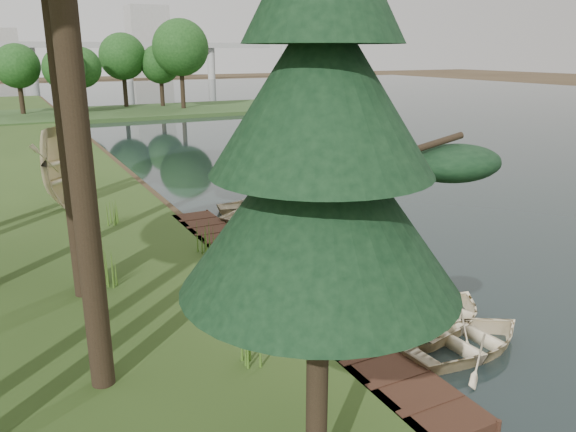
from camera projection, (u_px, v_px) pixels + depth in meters
name	position (u px, v px, depth m)	size (l,w,h in m)	color
ground	(319.00, 278.00, 17.60)	(300.00, 300.00, 0.00)	#3D2F1D
water	(503.00, 134.00, 47.85)	(130.00, 200.00, 0.05)	black
boardwalk	(273.00, 283.00, 16.86)	(1.60, 16.00, 0.30)	#351E14
peninsula	(157.00, 111.00, 63.64)	(50.00, 14.00, 0.45)	#2E4920
far_trees	(122.00, 54.00, 60.41)	(45.60, 5.60, 8.80)	black
bridge	(91.00, 49.00, 123.20)	(95.90, 4.00, 8.60)	#A5A5A0
building_a	(148.00, 42.00, 147.48)	(10.00, 8.00, 18.00)	#A5A5A0
building_b	(2.00, 54.00, 137.16)	(8.00, 8.00, 12.00)	#A5A5A0
rowboat_0	(468.00, 337.00, 13.15)	(2.47, 3.46, 0.72)	beige
rowboat_1	(444.00, 313.00, 14.41)	(2.42, 3.38, 0.70)	beige
rowboat_2	(404.00, 289.00, 15.83)	(2.37, 3.32, 0.69)	beige
rowboat_3	(359.00, 274.00, 16.92)	(2.38, 3.33, 0.69)	beige
rowboat_4	(348.00, 258.00, 18.21)	(2.41, 3.37, 0.70)	beige
rowboat_5	(310.00, 242.00, 19.54)	(2.83, 3.96, 0.82)	beige
rowboat_6	(288.00, 230.00, 20.92)	(2.62, 3.67, 0.76)	teal
rowboat_7	(278.00, 219.00, 22.41)	(2.51, 3.51, 0.73)	beige
rowboat_8	(258.00, 211.00, 23.47)	(2.47, 3.45, 0.72)	beige
rowboat_9	(252.00, 204.00, 24.73)	(2.15, 3.01, 0.62)	beige
stored_rowboat	(61.00, 201.00, 24.07)	(2.53, 3.54, 0.73)	beige
pine_tree	(321.00, 139.00, 7.12)	(3.80, 3.80, 8.55)	black
reeds_0	(251.00, 341.00, 12.12)	(0.60, 0.60, 1.09)	#3F661E
reeds_1	(205.00, 239.00, 18.84)	(0.60, 0.60, 0.98)	#3F661E
reeds_2	(113.00, 267.00, 16.23)	(0.60, 0.60, 1.09)	#3F661E
reeds_3	(112.00, 213.00, 21.96)	(0.60, 0.60, 0.89)	#3F661E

